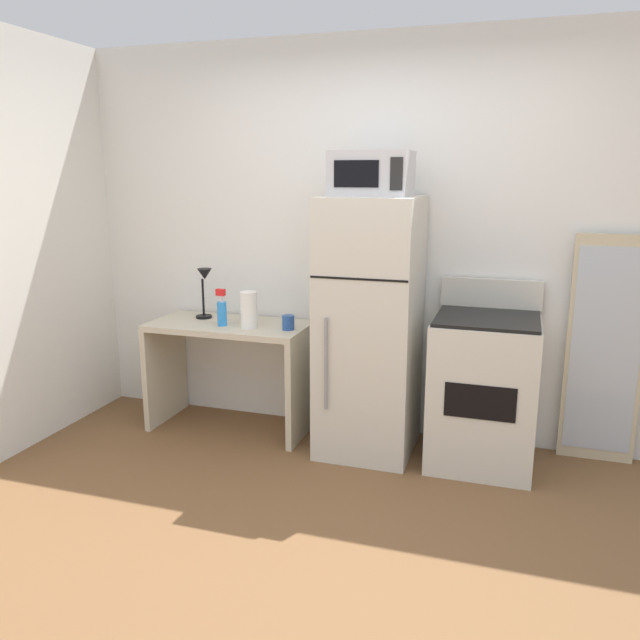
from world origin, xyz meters
name	(u,v)px	position (x,y,z in m)	size (l,w,h in m)	color
ground_plane	(309,565)	(0.00, 0.00, 0.00)	(12.00, 12.00, 0.00)	brown
wall_back_white	(392,242)	(0.00, 1.70, 1.30)	(5.00, 0.10, 2.60)	white
desk	(230,356)	(-1.04, 1.36, 0.52)	(1.08, 0.53, 0.75)	beige
desk_lamp	(204,285)	(-1.25, 1.44, 0.99)	(0.14, 0.12, 0.35)	black
paper_towel_roll	(249,310)	(-0.85, 1.29, 0.87)	(0.11, 0.11, 0.24)	white
spray_bottle	(222,311)	(-1.05, 1.29, 0.85)	(0.06, 0.06, 0.25)	#2D8CEA
coffee_mug	(288,322)	(-0.59, 1.31, 0.80)	(0.08, 0.08, 0.10)	#264C99
refrigerator	(370,327)	(-0.05, 1.32, 0.80)	(0.58, 0.64, 1.61)	beige
microwave	(372,174)	(-0.05, 1.30, 1.74)	(0.46, 0.35, 0.26)	#B7B7BC
oven_range	(483,390)	(0.66, 1.33, 0.47)	(0.61, 0.61, 1.10)	beige
leaning_mirror	(605,351)	(1.34, 1.59, 0.70)	(0.44, 0.03, 1.40)	#C6B793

